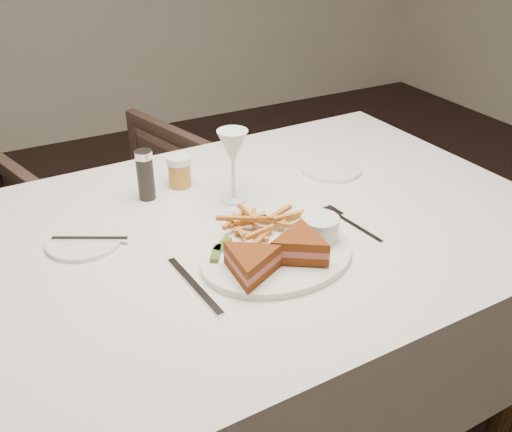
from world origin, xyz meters
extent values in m
plane|color=black|center=(0.00, 0.00, 0.00)|extent=(5.00, 5.00, 0.00)
cube|color=silver|center=(-0.27, -0.09, 0.38)|extent=(1.42, 0.97, 0.75)
imported|color=#46342B|center=(-0.35, 0.87, 0.33)|extent=(0.79, 0.76, 0.67)
ellipsoid|color=white|center=(-0.28, -0.24, 0.76)|extent=(0.33, 0.26, 0.01)
cube|color=silver|center=(-0.46, -0.24, 0.75)|extent=(0.03, 0.21, 0.00)
cylinder|color=white|center=(-0.60, 0.01, 0.76)|extent=(0.16, 0.16, 0.01)
cylinder|color=white|center=(0.06, 0.06, 0.76)|extent=(0.16, 0.16, 0.01)
cylinder|color=black|center=(-0.42, 0.14, 0.81)|extent=(0.04, 0.04, 0.12)
cylinder|color=#AF7B2A|center=(-0.33, 0.16, 0.79)|extent=(0.06, 0.06, 0.08)
cube|color=#436322|center=(-0.36, -0.16, 0.77)|extent=(0.05, 0.05, 0.01)
cube|color=#436322|center=(-0.39, -0.19, 0.77)|extent=(0.04, 0.05, 0.01)
cylinder|color=white|center=(-0.17, -0.23, 0.79)|extent=(0.08, 0.08, 0.05)
camera|label=1|loc=(-0.76, -1.06, 1.40)|focal=40.00mm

